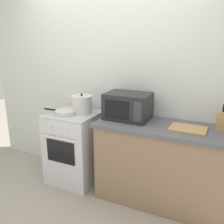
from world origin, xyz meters
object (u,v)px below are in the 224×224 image
(frying_pan, at_px, (65,112))
(microwave, at_px, (128,106))
(cutting_board, at_px, (188,129))
(knife_block, at_px, (223,121))
(stock_pot, at_px, (82,104))
(stove, at_px, (75,147))

(frying_pan, relative_size, microwave, 0.91)
(cutting_board, relative_size, knife_block, 1.30)
(knife_block, bearing_deg, frying_pan, -172.52)
(stock_pot, relative_size, frying_pan, 0.76)
(microwave, relative_size, knife_block, 1.80)
(stove, distance_m, stock_pot, 0.58)
(microwave, xyz_separation_m, cutting_board, (0.69, -0.08, -0.14))
(frying_pan, relative_size, cutting_board, 1.26)
(stove, xyz_separation_m, stock_pot, (0.09, 0.06, 0.57))
(stock_pot, xyz_separation_m, knife_block, (1.61, 0.08, -0.01))
(stove, xyz_separation_m, knife_block, (1.70, 0.14, 0.56))
(stove, relative_size, knife_block, 3.32)
(stock_pot, height_order, knife_block, knife_block)
(stock_pot, bearing_deg, knife_block, 2.94)
(stove, xyz_separation_m, cutting_board, (1.39, 0.00, 0.47))
(stock_pot, xyz_separation_m, microwave, (0.60, 0.02, 0.04))
(cutting_board, bearing_deg, frying_pan, -176.39)
(microwave, height_order, knife_block, microwave)
(stock_pot, bearing_deg, frying_pan, -135.71)
(frying_pan, xyz_separation_m, knife_block, (1.76, 0.23, 0.07))
(stove, relative_size, cutting_board, 2.56)
(frying_pan, height_order, microwave, microwave)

